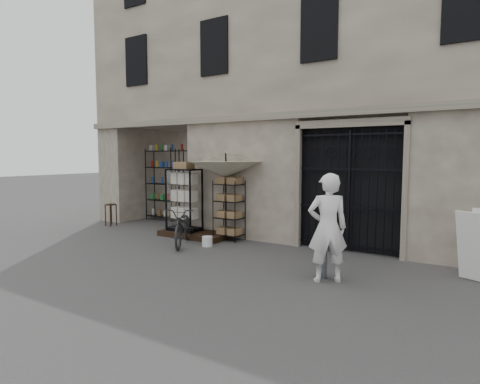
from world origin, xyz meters
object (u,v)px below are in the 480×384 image
Objects in this scene: wire_rack at (229,211)px; wooden_stool at (111,214)px; white_bucket at (207,241)px; steel_bollard at (323,257)px; market_umbrella at (226,165)px; display_cabinet at (184,203)px; bicycle at (184,245)px; easel_sign at (480,246)px; shopkeeper at (327,281)px.

wire_rack is 2.26× the size of wooden_stool.
wire_rack reaches higher than white_bucket.
wire_rack is 4.48m from wooden_stool.
steel_bollard reaches higher than wooden_stool.
market_umbrella is 3.94× the size of wooden_stool.
display_cabinet reaches higher than steel_bollard.
bicycle reaches higher than steel_bollard.
wire_rack is 0.86× the size of bicycle.
white_bucket is (0.07, -0.92, -1.89)m from market_umbrella.
easel_sign is at bearing 28.77° from steel_bollard.
market_umbrella is 2.10m from white_bucket.
wire_rack reaches higher than shopkeeper.
wire_rack reaches higher than steel_bollard.
wire_rack is (1.39, 0.20, -0.15)m from display_cabinet.
shopkeeper is 2.82m from easel_sign.
steel_bollard is at bearing -22.26° from display_cabinet.
steel_bollard is (3.40, -0.93, 0.27)m from white_bucket.
display_cabinet is 0.68× the size of market_umbrella.
wooden_stool is (-4.41, 0.67, 0.25)m from white_bucket.
easel_sign reaches higher than shopkeeper.
wooden_stool is (-4.34, -0.25, -1.64)m from market_umbrella.
steel_bollard is 0.44m from shopkeeper.
display_cabinet is 1.41m from wire_rack.
wire_rack is 5.80m from easel_sign.
white_bucket is 0.36× the size of wooden_stool.
market_umbrella is 1.43× the size of shopkeeper.
white_bucket is 0.32× the size of steel_bollard.
wire_rack reaches higher than easel_sign.
market_umbrella reaches higher than easel_sign.
steel_bollard is (3.99, -0.73, 0.40)m from bicycle.
display_cabinet reaches higher than white_bucket.
easel_sign is (5.78, -0.50, -0.13)m from wire_rack.
market_umbrella reaches higher than bicycle.
market_umbrella is at bearing 151.79° from steel_bollard.
shopkeeper is at bearing -29.15° from market_umbrella.
bicycle is (0.74, -0.90, -0.93)m from display_cabinet.
market_umbrella is at bearing -163.11° from easel_sign.
market_umbrella is 2.21× the size of easel_sign.
display_cabinet reaches higher than easel_sign.
bicycle is at bearing -145.14° from wire_rack.
wire_rack reaches higher than wooden_stool.
white_bucket is at bearing -11.75° from bicycle.
display_cabinet is 5.04m from steel_bollard.
market_umbrella is 4.65m from wooden_stool.
display_cabinet is 1.69m from market_umbrella.
wire_rack is at bearing 2.99° from wooden_stool.
bicycle reaches higher than white_bucket.
wire_rack is at bearing -163.03° from easel_sign.
market_umbrella is at bearing 146.16° from wire_rack.
easel_sign reaches higher than bicycle.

